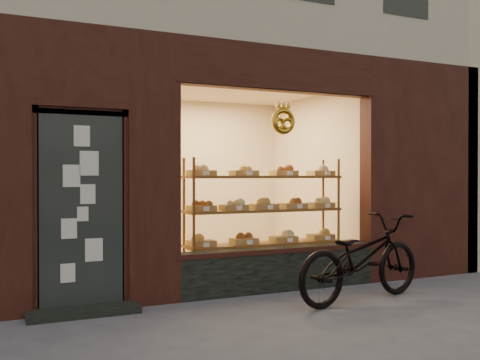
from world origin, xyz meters
name	(u,v)px	position (x,y,z in m)	size (l,w,h in m)	color
ground	(349,342)	(0.00, 0.00, 0.00)	(90.00, 90.00, 0.00)	slate
display_shelf	(264,220)	(0.45, 2.55, 0.87)	(2.20, 0.45, 1.70)	brown
bicycle	(361,258)	(1.04, 1.22, 0.51)	(0.67, 1.93, 1.01)	black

